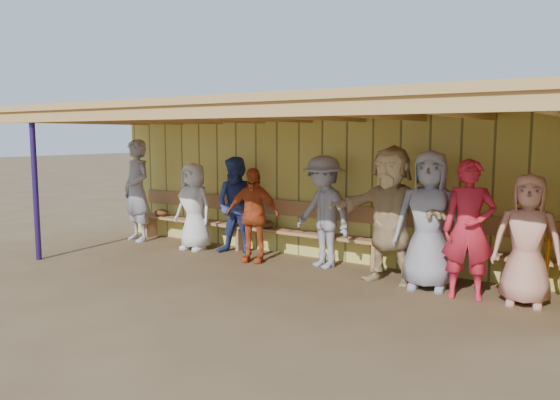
# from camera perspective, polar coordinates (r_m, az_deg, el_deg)

# --- Properties ---
(ground) EXTENTS (90.00, 90.00, 0.00)m
(ground) POSITION_cam_1_polar(r_m,az_deg,el_deg) (8.21, -1.37, -7.54)
(ground) COLOR brown
(ground) RESTS_ON ground
(player_a) EXTENTS (0.80, 0.62, 1.95)m
(player_a) POSITION_cam_1_polar(r_m,az_deg,el_deg) (10.81, -14.73, 0.97)
(player_a) COLOR #96939B
(player_a) RESTS_ON ground
(player_b) EXTENTS (0.77, 0.51, 1.55)m
(player_b) POSITION_cam_1_polar(r_m,az_deg,el_deg) (9.78, -9.00, -0.67)
(player_b) COLOR silver
(player_b) RESTS_ON ground
(player_c) EXTENTS (0.95, 0.82, 1.67)m
(player_c) POSITION_cam_1_polar(r_m,az_deg,el_deg) (9.31, -4.44, -0.62)
(player_c) COLOR navy
(player_c) RESTS_ON ground
(player_d) EXTENTS (0.96, 0.60, 1.52)m
(player_d) POSITION_cam_1_polar(r_m,az_deg,el_deg) (8.75, -2.87, -1.58)
(player_d) COLOR #C24C1F
(player_d) RESTS_ON ground
(player_e) EXTENTS (1.26, 0.97, 1.73)m
(player_e) POSITION_cam_1_polar(r_m,az_deg,el_deg) (8.39, 4.55, -1.23)
(player_e) COLOR gray
(player_e) RESTS_ON ground
(player_f) EXTENTS (1.80, 0.71, 1.90)m
(player_f) POSITION_cam_1_polar(r_m,az_deg,el_deg) (7.62, 11.44, -1.50)
(player_f) COLOR tan
(player_f) RESTS_ON ground
(player_g) EXTENTS (0.72, 0.57, 1.74)m
(player_g) POSITION_cam_1_polar(r_m,az_deg,el_deg) (7.14, 19.12, -2.93)
(player_g) COLOR red
(player_g) RESTS_ON ground
(player_h) EXTENTS (0.84, 0.61, 1.59)m
(player_h) POSITION_cam_1_polar(r_m,az_deg,el_deg) (7.13, 24.41, -3.83)
(player_h) COLOR tan
(player_h) RESTS_ON ground
(player_extra) EXTENTS (1.00, 0.75, 1.84)m
(player_extra) POSITION_cam_1_polar(r_m,az_deg,el_deg) (7.42, 15.29, -2.07)
(player_extra) COLOR gray
(player_extra) RESTS_ON ground
(dugout_structure) EXTENTS (8.80, 3.20, 2.50)m
(dugout_structure) POSITION_cam_1_polar(r_m,az_deg,el_deg) (8.33, 3.52, 4.46)
(dugout_structure) COLOR #D7CB5C
(dugout_structure) RESTS_ON ground
(bench) EXTENTS (7.60, 0.34, 0.93)m
(bench) POSITION_cam_1_polar(r_m,az_deg,el_deg) (9.02, 2.70, -2.82)
(bench) COLOR #AF7C4B
(bench) RESTS_ON ground
(dugout_equipment) EXTENTS (7.11, 0.62, 0.80)m
(dugout_equipment) POSITION_cam_1_polar(r_m,az_deg,el_deg) (9.27, -1.17, -2.79)
(dugout_equipment) COLOR orange
(dugout_equipment) RESTS_ON ground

